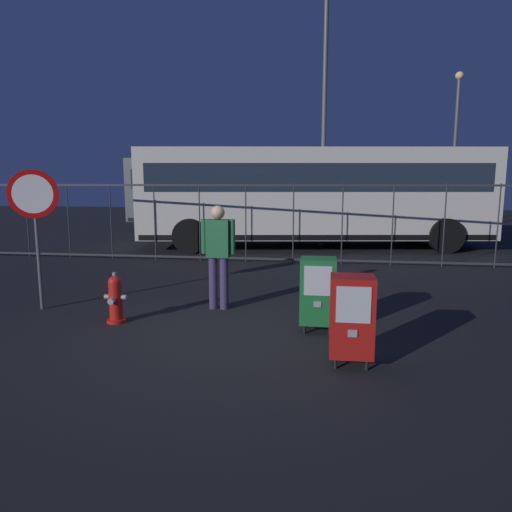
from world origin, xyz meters
TOP-DOWN VIEW (x-y plane):
  - ground_plane at (0.00, 0.00)m, footprint 60.00×60.00m
  - fire_hydrant at (-1.66, 0.39)m, footprint 0.33×0.31m
  - newspaper_box_primary at (1.65, -0.76)m, footprint 0.48×0.42m
  - newspaper_box_secondary at (1.27, 0.40)m, footprint 0.48×0.42m
  - stop_sign at (-3.16, 0.90)m, footprint 0.71×0.31m
  - pedestrian at (-0.33, 1.32)m, footprint 0.55×0.22m
  - traffic_cone at (1.25, 1.87)m, footprint 0.36×0.36m
  - fence_barrier at (0.00, 5.72)m, footprint 18.03×0.04m
  - bus_near at (1.03, 8.72)m, footprint 10.75×4.00m
  - bus_far at (-1.57, 13.66)m, footprint 10.66×3.39m
  - street_light_near_left at (1.30, 9.14)m, footprint 0.32×0.32m
  - street_light_near_right at (6.52, 14.13)m, footprint 0.32×0.32m

SIDE VIEW (x-z plane):
  - ground_plane at x=0.00m, z-range 0.00..0.00m
  - traffic_cone at x=1.25m, z-range -0.01..0.52m
  - fire_hydrant at x=-1.66m, z-range -0.02..0.72m
  - newspaper_box_primary at x=1.65m, z-range 0.06..1.08m
  - newspaper_box_secondary at x=1.27m, z-range 0.06..1.08m
  - pedestrian at x=-0.33m, z-range 0.11..1.78m
  - fence_barrier at x=0.00m, z-range 0.02..2.02m
  - stop_sign at x=-3.16m, z-range 0.49..2.72m
  - bus_near at x=1.03m, z-range 0.21..3.21m
  - bus_far at x=-1.57m, z-range 0.21..3.21m
  - street_light_near_right at x=6.52m, z-range 0.55..6.83m
  - street_light_near_left at x=1.30m, z-range 0.58..8.57m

